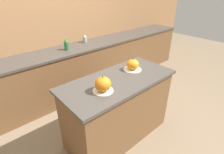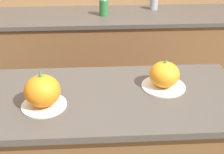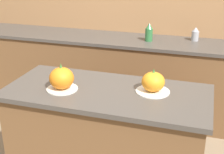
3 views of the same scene
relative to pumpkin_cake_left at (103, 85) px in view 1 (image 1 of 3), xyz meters
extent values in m
plane|color=#847056|center=(0.31, 0.08, -0.98)|extent=(12.00, 12.00, 0.00)
cube|color=#9E7047|center=(0.31, 1.77, 0.27)|extent=(8.00, 0.06, 2.50)
cube|color=brown|center=(0.31, 0.08, -0.55)|extent=(1.40, 0.61, 0.87)
cube|color=#47423D|center=(0.31, 0.08, -0.10)|extent=(1.46, 0.67, 0.03)
cube|color=brown|center=(0.31, 1.44, -0.54)|extent=(6.00, 0.56, 0.89)
cube|color=#47423D|center=(0.31, 1.44, -0.08)|extent=(6.00, 0.60, 0.03)
cylinder|color=silver|center=(0.00, 0.00, -0.08)|extent=(0.22, 0.22, 0.01)
ellipsoid|color=orange|center=(0.00, 0.00, 0.01)|extent=(0.18, 0.18, 0.16)
cone|color=#38702D|center=(0.00, 0.00, 0.10)|extent=(0.02, 0.02, 0.04)
cylinder|color=silver|center=(0.63, 0.15, -0.08)|extent=(0.24, 0.24, 0.01)
ellipsoid|color=orange|center=(0.63, 0.15, 0.00)|extent=(0.16, 0.16, 0.14)
cone|color=#38702D|center=(0.63, 0.15, 0.08)|extent=(0.02, 0.02, 0.03)
cylinder|color=#2D6B38|center=(0.35, 1.42, 0.01)|extent=(0.08, 0.08, 0.14)
cone|color=#2D6B38|center=(0.35, 1.42, 0.10)|extent=(0.07, 0.07, 0.06)
cylinder|color=#99999E|center=(0.82, 1.58, -0.01)|extent=(0.08, 0.08, 0.10)
cone|color=#99999E|center=(0.82, 1.58, 0.06)|extent=(0.07, 0.07, 0.04)
camera|label=1|loc=(-0.98, -1.25, 0.93)|focal=28.00mm
camera|label=2|loc=(0.26, -1.31, 0.78)|focal=50.00mm
camera|label=3|loc=(0.95, -1.84, 0.83)|focal=50.00mm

